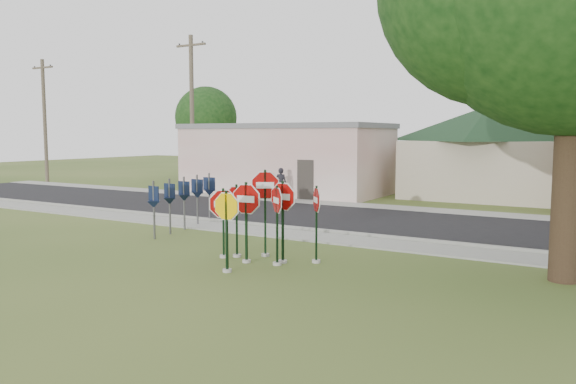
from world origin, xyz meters
The scene contains 20 objects.
ground centered at (0.00, 0.00, 0.00)m, with size 120.00×120.00×0.00m, color #3D541F.
sidewalk_near centered at (0.00, 5.50, 0.03)m, with size 60.00×1.60×0.06m, color gray.
road centered at (0.00, 10.00, 0.02)m, with size 60.00×7.00×0.04m, color black.
sidewalk_far centered at (0.00, 14.30, 0.03)m, with size 60.00×1.60×0.06m, color gray.
curb centered at (0.00, 6.50, 0.07)m, with size 60.00×0.20×0.14m, color gray.
stop_sign_center centered at (-0.29, 1.21, 1.46)m, with size 1.17×0.24×2.38m.
stop_sign_yellow centered at (-0.10, 0.06, 1.33)m, with size 1.02×0.24×2.23m.
stop_sign_left centered at (-1.22, 1.39, 1.28)m, with size 0.97×0.63×2.14m.
stop_sign_right centered at (0.61, 1.38, 1.37)m, with size 0.76×0.65×2.28m.
stop_sign_back_right centered at (0.61, 1.69, 1.47)m, with size 1.09×0.24×2.40m.
stop_sign_back_left centered at (-0.28, 2.16, 1.68)m, with size 1.00×0.57×2.67m.
stop_sign_far_right centered at (1.40, 2.18, 1.34)m, with size 0.64×0.75×2.25m.
stop_sign_far_left centered at (-0.94, 1.66, 1.33)m, with size 0.77×0.64×2.22m.
route_sign_row centered at (-5.40, 4.50, 1.22)m, with size 1.43×4.63×2.00m.
building_stucco centered at (-9.00, 18.00, 2.15)m, with size 12.20×6.20×4.20m.
building_house centered at (2.00, 22.00, 3.65)m, with size 11.60×11.60×6.20m.
utility_pole_near centered at (-14.00, 15.20, 4.97)m, with size 2.20×0.26×9.50m.
utility_pole_far centered at (-28.00, 15.20, 4.71)m, with size 2.20×0.26×9.00m.
bg_tree_left centered at (-20.00, 24.00, 4.88)m, with size 4.90×4.90×7.35m.
pedestrian centered at (-7.00, 14.09, 0.92)m, with size 0.63×0.41×1.73m, color black.
Camera 1 is at (8.53, -11.44, 3.57)m, focal length 35.00 mm.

